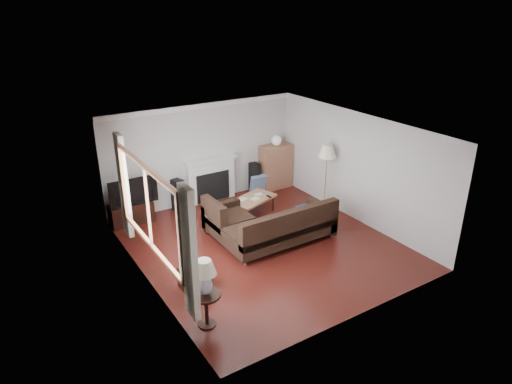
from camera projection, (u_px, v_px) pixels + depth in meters
room at (264, 190)px, 9.07m from camera, size 5.10×5.60×2.54m
window at (148, 208)px, 7.60m from camera, size 0.12×2.74×1.54m
curtain_near at (190, 254)px, 6.49m from camera, size 0.10×0.35×2.10m
curtain_far at (124, 186)px, 8.86m from camera, size 0.10×0.35×2.10m
fireplace at (211, 179)px, 11.47m from camera, size 1.40×0.26×1.15m
tv_stand at (131, 213)px, 10.43m from camera, size 0.97×0.43×0.48m
television at (132, 190)px, 10.25m from camera, size 1.10×0.14×0.63m
speaker_left at (178, 195)px, 10.99m from camera, size 0.28×0.31×0.79m
speaker_right at (254, 178)px, 12.07m from camera, size 0.25×0.29×0.80m
bookshelf at (276, 166)px, 12.29m from camera, size 0.87×0.41×1.20m
globe_lamp at (276, 140)px, 12.00m from camera, size 0.26×0.26×0.26m
sectional_sofa at (281, 225)px, 9.48m from camera, size 2.56×1.87×0.83m
coffee_table at (253, 206)px, 10.83m from camera, size 1.26×0.94×0.44m
footstool at (195, 279)px, 8.05m from camera, size 0.49×0.49×0.40m
floor_lamp at (326, 178)px, 10.87m from camera, size 0.45×0.45×1.65m
side_table at (206, 310)px, 7.10m from camera, size 0.47×0.47×0.58m
table_lamp at (205, 278)px, 6.87m from camera, size 0.37×0.37×0.59m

